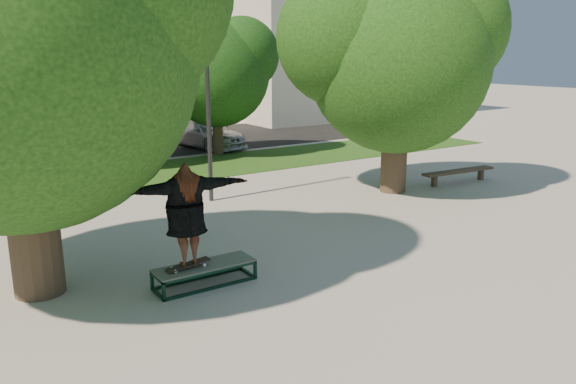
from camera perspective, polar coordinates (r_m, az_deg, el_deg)
ground at (r=11.21m, az=-1.09°, el=-7.05°), size 120.00×120.00×0.00m
grass_strip at (r=19.90m, az=-13.48°, el=1.93°), size 30.00×4.00×0.02m
asphalt_strip at (r=25.77m, az=-20.65°, el=4.08°), size 40.00×8.00×0.01m
tree_left at (r=10.02m, az=-26.96°, el=14.83°), size 6.96×5.95×7.12m
tree_right at (r=16.58m, az=10.78°, el=13.97°), size 6.24×5.33×6.51m
bg_tree_mid at (r=21.40m, az=-21.94°, el=12.96°), size 5.76×4.92×6.24m
bg_tree_right at (r=22.75m, az=-7.56°, el=12.49°), size 5.04×4.31×5.43m
lamppost at (r=15.36m, az=-8.17°, el=10.57°), size 0.25×0.15×6.11m
side_building at (r=38.84m, az=3.96°, el=13.87°), size 15.00×10.00×8.00m
grind_box at (r=10.18m, az=-8.45°, el=-8.28°), size 1.80×0.60×0.38m
skater_rig at (r=9.69m, az=-10.33°, el=-2.26°), size 2.26×0.85×1.87m
bench at (r=18.56m, az=16.93°, el=1.94°), size 2.77×0.58×0.42m
car_grey at (r=25.37m, az=-24.33°, el=5.23°), size 2.75×5.32×1.43m
car_silver_b at (r=24.90m, az=-8.44°, el=5.98°), size 2.62×4.64×1.27m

